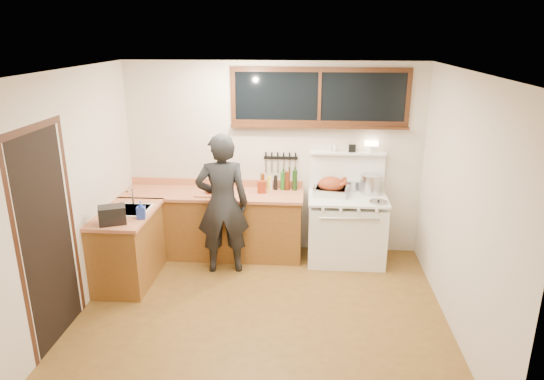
# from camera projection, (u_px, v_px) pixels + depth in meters

# --- Properties ---
(ground_plane) EXTENTS (4.00, 3.50, 0.02)m
(ground_plane) POSITION_uv_depth(u_px,v_px,m) (262.00, 314.00, 5.34)
(ground_plane) COLOR brown
(room_shell) EXTENTS (4.10, 3.60, 2.65)m
(room_shell) POSITION_uv_depth(u_px,v_px,m) (260.00, 169.00, 4.83)
(room_shell) COLOR beige
(room_shell) RESTS_ON ground
(counter_back) EXTENTS (2.44, 0.64, 1.00)m
(counter_back) POSITION_uv_depth(u_px,v_px,m) (214.00, 223.00, 6.63)
(counter_back) COLOR brown
(counter_back) RESTS_ON ground
(counter_left) EXTENTS (0.64, 1.09, 0.90)m
(counter_left) POSITION_uv_depth(u_px,v_px,m) (128.00, 246.00, 5.92)
(counter_left) COLOR brown
(counter_left) RESTS_ON ground
(sink_unit) EXTENTS (0.50, 0.45, 0.37)m
(sink_unit) POSITION_uv_depth(u_px,v_px,m) (129.00, 214.00, 5.86)
(sink_unit) COLOR white
(sink_unit) RESTS_ON counter_left
(vintage_stove) EXTENTS (1.02, 0.74, 1.58)m
(vintage_stove) POSITION_uv_depth(u_px,v_px,m) (346.00, 227.00, 6.46)
(vintage_stove) COLOR white
(vintage_stove) RESTS_ON ground
(back_window) EXTENTS (2.32, 0.13, 0.77)m
(back_window) POSITION_uv_depth(u_px,v_px,m) (319.00, 103.00, 6.28)
(back_window) COLOR black
(back_window) RESTS_ON room_shell
(left_doorway) EXTENTS (0.02, 1.04, 2.17)m
(left_doorway) POSITION_uv_depth(u_px,v_px,m) (48.00, 237.00, 4.63)
(left_doorway) COLOR black
(left_doorway) RESTS_ON ground
(knife_strip) EXTENTS (0.46, 0.03, 0.28)m
(knife_strip) POSITION_uv_depth(u_px,v_px,m) (281.00, 159.00, 6.56)
(knife_strip) COLOR black
(knife_strip) RESTS_ON room_shell
(man) EXTENTS (0.72, 0.54, 1.81)m
(man) POSITION_uv_depth(u_px,v_px,m) (222.00, 204.00, 6.04)
(man) COLOR black
(man) RESTS_ON ground
(soap_bottle) EXTENTS (0.11, 0.11, 0.21)m
(soap_bottle) POSITION_uv_depth(u_px,v_px,m) (141.00, 210.00, 5.55)
(soap_bottle) COLOR #203BA3
(soap_bottle) RESTS_ON counter_left
(toaster) EXTENTS (0.35, 0.30, 0.20)m
(toaster) POSITION_uv_depth(u_px,v_px,m) (112.00, 215.00, 5.41)
(toaster) COLOR black
(toaster) RESTS_ON counter_left
(cutting_board) EXTENTS (0.46, 0.36, 0.15)m
(cutting_board) POSITION_uv_depth(u_px,v_px,m) (214.00, 190.00, 6.40)
(cutting_board) COLOR #C3724D
(cutting_board) RESTS_ON counter_back
(roast_turkey) EXTENTS (0.48, 0.39, 0.25)m
(roast_turkey) POSITION_uv_depth(u_px,v_px,m) (331.00, 187.00, 6.36)
(roast_turkey) COLOR silver
(roast_turkey) RESTS_ON vintage_stove
(stockpot) EXTENTS (0.32, 0.32, 0.26)m
(stockpot) POSITION_uv_depth(u_px,v_px,m) (371.00, 184.00, 6.40)
(stockpot) COLOR silver
(stockpot) RESTS_ON vintage_stove
(saucepan) EXTENTS (0.24, 0.32, 0.14)m
(saucepan) POSITION_uv_depth(u_px,v_px,m) (352.00, 185.00, 6.56)
(saucepan) COLOR silver
(saucepan) RESTS_ON vintage_stove
(pot_lid) EXTENTS (0.27, 0.27, 0.04)m
(pot_lid) POSITION_uv_depth(u_px,v_px,m) (378.00, 202.00, 6.08)
(pot_lid) COLOR silver
(pot_lid) RESTS_ON vintage_stove
(coffee_tin) EXTENTS (0.12, 0.10, 0.16)m
(coffee_tin) POSITION_uv_depth(u_px,v_px,m) (261.00, 187.00, 6.45)
(coffee_tin) COLOR maroon
(coffee_tin) RESTS_ON counter_back
(pitcher) EXTENTS (0.09, 0.09, 0.15)m
(pitcher) POSITION_uv_depth(u_px,v_px,m) (270.00, 184.00, 6.59)
(pitcher) COLOR white
(pitcher) RESTS_ON counter_back
(bottle_cluster) EXTENTS (0.50, 0.07, 0.28)m
(bottle_cluster) POSITION_uv_depth(u_px,v_px,m) (281.00, 181.00, 6.56)
(bottle_cluster) COLOR black
(bottle_cluster) RESTS_ON counter_back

